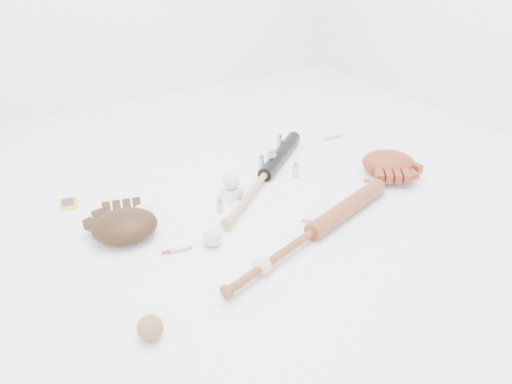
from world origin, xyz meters
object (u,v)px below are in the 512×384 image
bat_wood (313,232)px  glove_dark (125,226)px  bat_dark (265,174)px  pedestal (231,193)px

bat_wood → glove_dark: (-0.56, 0.38, 0.02)m
bat_dark → pedestal: size_ratio=12.73×
bat_dark → pedestal: 0.20m
bat_wood → pedestal: bearing=87.6°
bat_wood → glove_dark: size_ratio=3.33×
pedestal → bat_dark: bearing=11.6°
bat_dark → pedestal: bat_dark is taller
bat_wood → glove_dark: glove_dark is taller
bat_dark → bat_wood: 0.47m
bat_dark → glove_dark: size_ratio=3.16×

